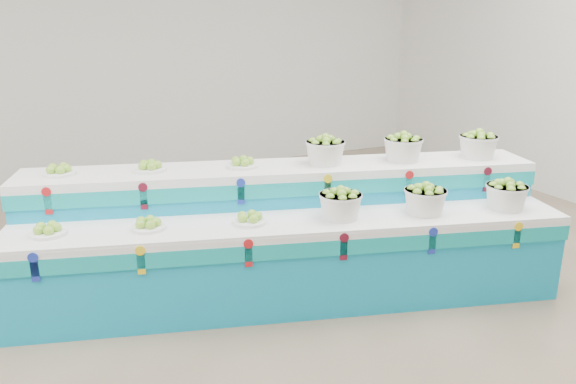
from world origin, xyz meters
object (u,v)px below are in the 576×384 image
(display_stand, at_px, (288,234))
(basket_lower_left, at_px, (340,203))
(plate_upper_mid, at_px, (150,166))
(basket_upper_right, at_px, (478,144))

(display_stand, xyz_separation_m, basket_lower_left, (0.28, -0.36, 0.33))
(display_stand, distance_m, basket_lower_left, 0.56)
(basket_lower_left, xyz_separation_m, plate_upper_mid, (-1.25, 0.92, 0.23))
(display_stand, relative_size, plate_upper_mid, 16.85)
(basket_lower_left, distance_m, plate_upper_mid, 1.57)
(display_stand, relative_size, basket_lower_left, 12.96)
(basket_lower_left, bearing_deg, plate_upper_mid, 143.57)
(basket_lower_left, bearing_deg, basket_upper_right, 4.92)
(basket_upper_right, bearing_deg, basket_lower_left, -175.08)
(display_stand, xyz_separation_m, plate_upper_mid, (-0.97, 0.56, 0.56))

